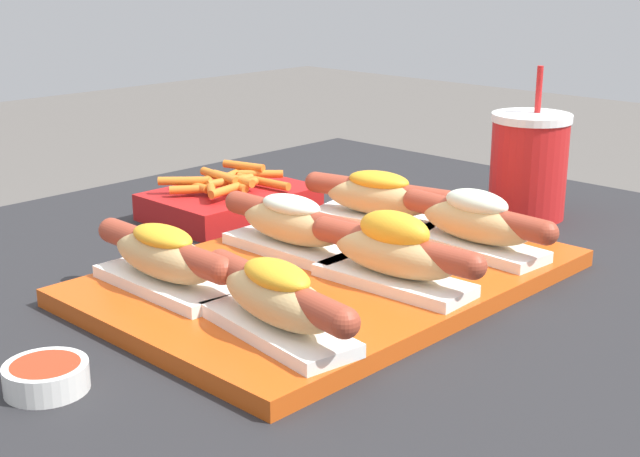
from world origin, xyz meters
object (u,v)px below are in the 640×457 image
Objects in this scene: fries_basket at (230,201)px; hot_dog_2 at (476,222)px; hot_dog_5 at (378,198)px; sauce_bowl at (43,374)px; drink_cup at (529,165)px; hot_dog_4 at (291,224)px; hot_dog_1 at (394,252)px; hot_dog_0 at (277,299)px; serving_tray at (334,277)px; hot_dog_3 at (163,258)px.

hot_dog_2 is at bearing -81.47° from fries_basket.
sauce_bowl is (-0.49, -0.07, -0.04)m from hot_dog_5.
drink_cup is (0.70, -0.01, 0.06)m from sauce_bowl.
hot_dog_1 is at bearing -91.31° from hot_dog_4.
hot_dog_4 is (0.17, 0.15, -0.00)m from hot_dog_0.
fries_basket is at bearing 54.68° from hot_dog_0.
drink_cup reaches higher than hot_dog_2.
hot_dog_2 reaches higher than serving_tray.
drink_cup is at bearing -9.06° from hot_dog_3.
hot_dog_4 is (0.17, -0.01, 0.00)m from hot_dog_3.
fries_basket is (0.09, 0.36, -0.03)m from hot_dog_1.
sauce_bowl is at bearing 179.07° from drink_cup.
hot_dog_1 is 0.35m from sauce_bowl.
hot_dog_0 is at bearing -178.16° from hot_dog_1.
serving_tray is at bearing 154.72° from hot_dog_2.
hot_dog_3 is at bearing 136.22° from hot_dog_1.
hot_dog_0 is 0.31m from hot_dog_2.
sauce_bowl is (-0.17, -0.07, -0.04)m from hot_dog_3.
hot_dog_5 is at bearing -0.86° from hot_dog_3.
hot_dog_1 is 1.02× the size of hot_dog_5.
hot_dog_2 is at bearing -25.97° from hot_dog_3.
hot_dog_4 is 0.37m from drink_cup.
drink_cup is (0.36, -0.08, 0.02)m from hot_dog_4.
hot_dog_5 is at bearing 44.28° from hot_dog_1.
hot_dog_5 is 0.50m from sauce_bowl.
hot_dog_1 is 0.15m from hot_dog_4.
hot_dog_3 is at bearing 177.10° from hot_dog_4.
fries_basket is (0.26, 0.20, -0.03)m from hot_dog_3.
hot_dog_3 is at bearing 22.74° from sauce_bowl.
hot_dog_1 is 0.15m from hot_dog_2.
hot_dog_4 is (-0.14, 0.14, -0.00)m from hot_dog_2.
hot_dog_0 is 0.99× the size of hot_dog_2.
hot_dog_3 is 0.32m from hot_dog_5.
hot_dog_2 reaches higher than hot_dog_0.
hot_dog_1 is at bearing -135.72° from hot_dog_5.
hot_dog_1 is 0.22m from hot_dog_5.
hot_dog_5 is 0.98× the size of fries_basket.
hot_dog_4 is (0.01, 0.07, 0.04)m from serving_tray.
drink_cup reaches higher than serving_tray.
hot_dog_2 is (0.31, 0.01, 0.00)m from hot_dog_0.
drink_cup reaches higher than hot_dog_5.
drink_cup reaches higher than fries_basket.
hot_dog_2 is 0.49m from sauce_bowl.
hot_dog_3 is 0.17m from hot_dog_4.
hot_dog_3 is 0.53m from drink_cup.
hot_dog_2 is 0.34m from hot_dog_3.
hot_dog_0 is 0.99× the size of hot_dog_4.
drink_cup is at bearing 17.02° from hot_dog_2.
hot_dog_3 is 1.00× the size of fries_basket.
hot_dog_0 is 0.53m from drink_cup.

